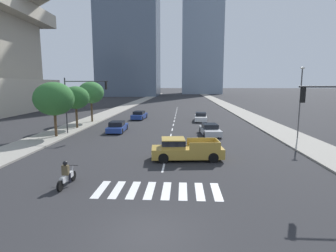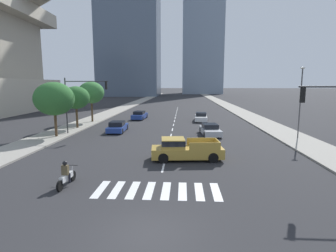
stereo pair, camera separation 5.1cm
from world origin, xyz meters
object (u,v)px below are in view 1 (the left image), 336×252
(sedan_silver_0, at_px, (210,130))
(street_tree_second, at_px, (76,98))
(street_tree_third, at_px, (91,93))
(sedan_blue_1, at_px, (117,127))
(traffic_signal_far, at_px, (81,95))
(pickup_truck, at_px, (184,149))
(street_tree_nearest, at_px, (54,99))
(sedan_blue_2, at_px, (139,115))
(sedan_white_3, at_px, (201,117))
(street_lamp_east, at_px, (300,97))
(motorcycle_lead, at_px, (67,176))

(sedan_silver_0, relative_size, street_tree_second, 0.88)
(sedan_silver_0, height_order, street_tree_third, street_tree_third)
(sedan_blue_1, distance_m, traffic_signal_far, 5.63)
(pickup_truck, relative_size, street_tree_nearest, 0.95)
(sedan_blue_2, distance_m, sedan_white_3, 10.19)
(sedan_silver_0, xyz_separation_m, street_tree_nearest, (-16.75, -2.43, 3.60))
(pickup_truck, xyz_separation_m, sedan_white_3, (2.74, 22.07, -0.20))
(street_lamp_east, bearing_deg, sedan_silver_0, 168.94)
(traffic_signal_far, distance_m, street_tree_third, 9.99)
(sedan_white_3, height_order, street_tree_second, street_tree_second)
(street_tree_third, bearing_deg, sedan_blue_2, 33.98)
(sedan_blue_1, xyz_separation_m, street_tree_nearest, (-5.74, -3.99, 3.59))
(sedan_silver_0, height_order, sedan_blue_2, sedan_blue_2)
(sedan_white_3, relative_size, street_tree_third, 0.81)
(street_lamp_east, bearing_deg, street_tree_second, 168.58)
(pickup_truck, xyz_separation_m, street_tree_third, (-13.74, 19.67, 3.67))
(pickup_truck, height_order, street_lamp_east, street_lamp_east)
(sedan_blue_1, xyz_separation_m, traffic_signal_far, (-3.54, -2.01, 3.89))
(pickup_truck, xyz_separation_m, sedan_blue_2, (-7.26, 24.04, -0.19))
(sedan_blue_1, bearing_deg, sedan_silver_0, -99.40)
(sedan_blue_2, distance_m, street_tree_second, 12.57)
(sedan_blue_2, height_order, traffic_signal_far, traffic_signal_far)
(motorcycle_lead, relative_size, street_tree_nearest, 0.39)
(pickup_truck, distance_m, street_lamp_east, 15.21)
(sedan_blue_2, bearing_deg, motorcycle_lead, -174.44)
(sedan_silver_0, bearing_deg, street_lamp_east, 73.99)
(street_tree_nearest, xyz_separation_m, street_tree_third, (0.00, 11.73, 0.30))
(pickup_truck, bearing_deg, sedan_blue_2, -78.26)
(sedan_white_3, height_order, street_tree_nearest, street_tree_nearest)
(pickup_truck, relative_size, street_tree_second, 1.04)
(sedan_silver_0, relative_size, sedan_blue_1, 1.02)
(sedan_silver_0, bearing_deg, street_tree_nearest, -86.69)
(pickup_truck, height_order, sedan_white_3, pickup_truck)
(sedan_blue_2, bearing_deg, street_tree_second, 152.00)
(street_tree_third, bearing_deg, street_tree_second, -90.00)
(sedan_white_3, xyz_separation_m, traffic_signal_far, (-14.28, -12.15, 3.86))
(sedan_white_3, height_order, street_lamp_east, street_lamp_east)
(motorcycle_lead, bearing_deg, street_tree_second, 21.48)
(street_tree_nearest, bearing_deg, street_tree_second, 90.00)
(sedan_blue_2, relative_size, street_tree_nearest, 0.82)
(sedan_blue_1, xyz_separation_m, street_tree_second, (-5.74, 1.88, 3.43))
(street_lamp_east, relative_size, street_tree_nearest, 1.26)
(motorcycle_lead, distance_m, street_tree_second, 21.09)
(pickup_truck, distance_m, sedan_white_3, 22.24)
(traffic_signal_far, bearing_deg, sedan_white_3, 40.38)
(motorcycle_lead, distance_m, street_lamp_east, 23.84)
(motorcycle_lead, xyz_separation_m, street_tree_third, (-7.10, 25.41, 3.90))
(sedan_silver_0, height_order, street_tree_nearest, street_tree_nearest)
(pickup_truck, bearing_deg, street_tree_nearest, -35.10)
(traffic_signal_far, bearing_deg, street_tree_third, 102.71)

